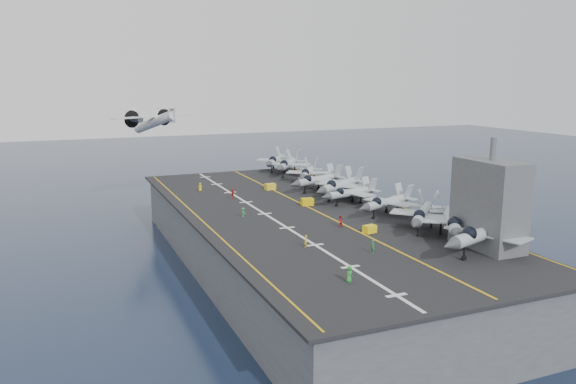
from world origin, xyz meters
name	(u,v)px	position (x,y,z in m)	size (l,w,h in m)	color
ground	(297,268)	(0.00, 0.00, 0.00)	(500.00, 500.00, 0.00)	#142135
hull	(297,241)	(0.00, 0.00, 5.00)	(36.00, 90.00, 10.00)	#56595E
flight_deck	(297,212)	(0.00, 0.00, 10.20)	(38.00, 92.00, 0.40)	black
foul_line	(312,209)	(3.00, 0.00, 10.42)	(0.35, 90.00, 0.02)	gold
landing_centerline	(265,214)	(-6.00, 0.00, 10.42)	(0.50, 90.00, 0.02)	silver
deck_edge_port	(201,220)	(-17.00, 0.00, 10.42)	(0.25, 90.00, 0.02)	gold
deck_edge_stbd	(388,202)	(18.50, 0.00, 10.42)	(0.25, 90.00, 0.02)	gold
island_superstructure	(490,193)	(15.00, -30.00, 17.90)	(5.00, 10.00, 15.00)	#56595E
fighter_jet_0	(484,232)	(12.81, -31.75, 13.23)	(18.94, 15.57, 5.66)	#939CA4
fighter_jet_1	(452,220)	(13.39, -24.57, 13.15)	(17.54, 19.02, 5.50)	#9197A1
fighter_jet_2	(422,213)	(12.65, -18.69, 12.94)	(17.17, 17.27, 5.07)	#8D949A
fighter_jet_3	(387,201)	(12.80, -8.71, 12.75)	(15.94, 13.47, 4.70)	gray
fighter_jet_4	(351,192)	(11.52, 1.35, 12.62)	(14.47, 11.37, 4.44)	#9299A0
fighter_jet_5	(340,184)	(12.04, 6.66, 13.11)	(18.76, 17.24, 5.42)	gray
fighter_jet_6	(318,179)	(11.12, 14.63, 12.90)	(17.02, 14.48, 5.00)	gray
fighter_jet_7	(308,172)	(12.99, 23.75, 12.88)	(15.90, 17.17, 4.96)	gray
fighter_jet_8	(288,164)	(13.22, 35.69, 13.13)	(17.86, 18.83, 5.45)	gray
tow_cart_a	(370,229)	(4.27, -17.34, 10.97)	(2.11, 1.60, 1.14)	yellow
tow_cart_b	(307,202)	(3.48, 3.25, 11.05)	(2.35, 1.70, 1.30)	#D4B406
tow_cart_c	(270,187)	(2.58, 19.77, 11.04)	(2.21, 1.52, 1.27)	gold
crew_0	(349,274)	(-8.67, -34.55, 11.35)	(1.36, 1.24, 1.89)	#268C33
crew_1	(306,241)	(-7.57, -20.33, 11.24)	(1.20, 1.17, 1.68)	yellow
crew_3	(243,212)	(-10.06, -0.79, 11.21)	(1.00, 1.15, 1.61)	green
crew_4	(232,193)	(-7.25, 14.41, 11.36)	(1.17, 1.36, 1.92)	red
crew_5	(200,187)	(-11.24, 23.75, 11.28)	(1.27, 1.20, 1.76)	yellow
crew_6	(373,247)	(-0.60, -26.27, 11.29)	(0.81, 1.13, 1.78)	#2A7F3B
crew_7	(340,221)	(1.81, -12.58, 11.31)	(1.21, 0.92, 1.81)	#B21919
transport_plane	(155,122)	(-14.00, 58.71, 22.26)	(29.28, 25.87, 5.76)	#BCBEC0
fighter_jet_9	(277,160)	(13.22, 43.00, 13.13)	(17.86, 18.83, 5.45)	gray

